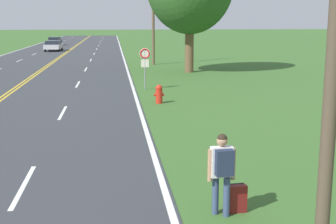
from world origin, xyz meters
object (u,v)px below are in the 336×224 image
object	(u,v)px
traffic_sign	(145,59)
car_dark_grey_hatchback_mid_near	(55,41)
car_silver_sedan_approaching	(54,45)
hitchhiker_person	(222,167)
suitcase	(237,199)
fire_hydrant	(159,94)

from	to	relation	value
traffic_sign	car_dark_grey_hatchback_mid_near	bearing A→B (deg)	102.24
car_silver_sedan_approaching	car_dark_grey_hatchback_mid_near	distance (m)	14.60
hitchhiker_person	car_silver_sedan_approaching	bearing A→B (deg)	5.42
car_dark_grey_hatchback_mid_near	hitchhiker_person	bearing A→B (deg)	-169.20
traffic_sign	hitchhiker_person	bearing A→B (deg)	-88.99
hitchhiker_person	car_dark_grey_hatchback_mid_near	size ratio (longest dim) A/B	0.46
suitcase	car_silver_sedan_approaching	distance (m)	53.82
hitchhiker_person	car_dark_grey_hatchback_mid_near	xyz separation A→B (m)	(-11.16, 67.55, -0.32)
fire_hydrant	traffic_sign	world-z (taller)	traffic_sign
suitcase	car_silver_sedan_approaching	xyz separation A→B (m)	(-9.95, 52.89, 0.43)
hitchhiker_person	fire_hydrant	xyz separation A→B (m)	(0.04, 13.08, -0.58)
hitchhiker_person	car_dark_grey_hatchback_mid_near	bearing A→B (deg)	4.53
hitchhiker_person	fire_hydrant	distance (m)	13.09
suitcase	car_silver_sedan_approaching	size ratio (longest dim) A/B	0.14
traffic_sign	car_silver_sedan_approaching	bearing A→B (deg)	104.68
fire_hydrant	car_silver_sedan_approaching	xyz separation A→B (m)	(-9.64, 39.95, 0.26)
hitchhiker_person	car_dark_grey_hatchback_mid_near	world-z (taller)	hitchhiker_person
car_silver_sedan_approaching	car_dark_grey_hatchback_mid_near	world-z (taller)	car_silver_sedan_approaching
fire_hydrant	car_silver_sedan_approaching	bearing A→B (deg)	103.57
traffic_sign	car_dark_grey_hatchback_mid_near	size ratio (longest dim) A/B	0.63
suitcase	car_dark_grey_hatchback_mid_near	distance (m)	68.39
suitcase	fire_hydrant	world-z (taller)	fire_hydrant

